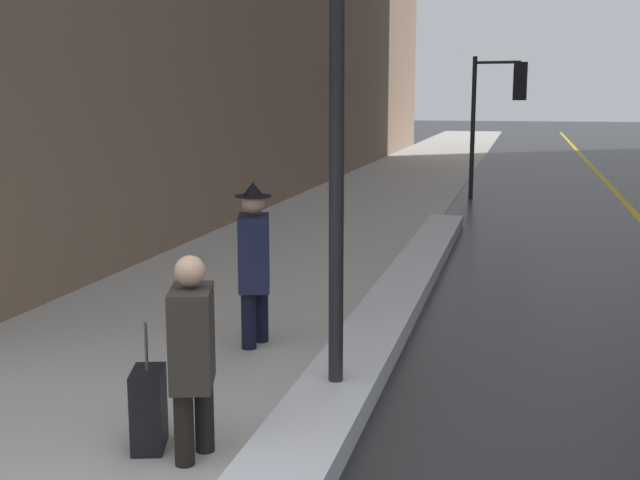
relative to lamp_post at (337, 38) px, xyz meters
name	(u,v)px	position (x,y,z in m)	size (l,w,h in m)	color
sidewalk_slab	(368,201)	(-2.18, 12.76, -2.95)	(4.00, 80.00, 0.01)	#B2AFA8
road_centre_stripe	(632,210)	(3.82, 12.76, -2.95)	(0.16, 80.00, 0.00)	gold
snow_bank_curb	(397,298)	(0.01, 3.22, -2.85)	(0.63, 12.75, 0.21)	silver
lamp_post	(337,38)	(0.00, 0.00, 0.00)	(0.28, 0.28, 4.94)	black
traffic_light_near	(503,97)	(0.87, 14.02, -0.46)	(1.31, 0.34, 3.46)	black
pedestrian_with_shoulder_bag	(192,348)	(-0.73, -1.22, -2.14)	(0.41, 0.71, 1.46)	black
pedestrian_in_glasses	(254,258)	(-1.15, 1.33, -2.03)	(0.44, 0.58, 1.68)	black
rolling_suitcase	(149,410)	(-1.10, -1.17, -2.65)	(0.32, 0.41, 0.95)	black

